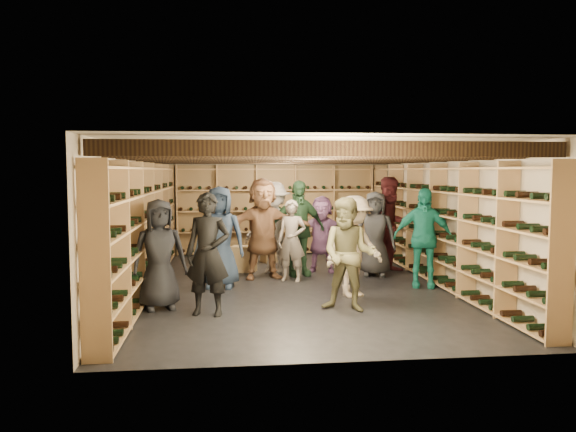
% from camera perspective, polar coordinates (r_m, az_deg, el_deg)
% --- Properties ---
extents(ground, '(8.00, 8.00, 0.00)m').
position_cam_1_polar(ground, '(9.95, 0.77, -7.07)').
color(ground, black).
rests_on(ground, ground).
extents(walls, '(5.52, 8.02, 2.40)m').
position_cam_1_polar(walls, '(9.78, 0.78, -0.16)').
color(walls, '#B3A38B').
rests_on(walls, ground).
extents(ceiling, '(5.50, 8.00, 0.01)m').
position_cam_1_polar(ceiling, '(9.75, 0.79, 6.88)').
color(ceiling, beige).
rests_on(ceiling, walls).
extents(ceiling_joists, '(5.40, 7.12, 0.18)m').
position_cam_1_polar(ceiling_joists, '(9.75, 0.79, 6.06)').
color(ceiling_joists, black).
rests_on(ceiling_joists, ground).
extents(wine_rack_left, '(0.32, 7.50, 2.15)m').
position_cam_1_polar(wine_rack_left, '(9.81, -14.29, -1.03)').
color(wine_rack_left, tan).
rests_on(wine_rack_left, ground).
extents(wine_rack_right, '(0.32, 7.50, 2.15)m').
position_cam_1_polar(wine_rack_right, '(10.43, 14.93, -0.71)').
color(wine_rack_right, tan).
rests_on(wine_rack_right, ground).
extents(wine_rack_back, '(4.70, 0.30, 2.15)m').
position_cam_1_polar(wine_rack_back, '(13.59, -1.26, 0.65)').
color(wine_rack_back, tan).
rests_on(wine_rack_back, ground).
extents(crate_stack_left, '(0.58, 0.47, 0.51)m').
position_cam_1_polar(crate_stack_left, '(11.28, -4.53, -4.38)').
color(crate_stack_left, tan).
rests_on(crate_stack_left, ground).
extents(crate_stack_right, '(0.58, 0.48, 0.51)m').
position_cam_1_polar(crate_stack_right, '(12.43, -1.56, -3.52)').
color(crate_stack_right, tan).
rests_on(crate_stack_right, ground).
extents(crate_loose, '(0.57, 0.46, 0.17)m').
position_cam_1_polar(crate_loose, '(11.69, 6.20, -4.91)').
color(crate_loose, tan).
rests_on(crate_loose, ground).
extents(person_0, '(0.89, 0.70, 1.61)m').
position_cam_1_polar(person_0, '(8.37, -12.94, -3.81)').
color(person_0, black).
rests_on(person_0, ground).
extents(person_1, '(0.71, 0.56, 1.72)m').
position_cam_1_polar(person_1, '(7.88, -8.15, -3.85)').
color(person_1, black).
rests_on(person_1, ground).
extents(person_2, '(0.98, 0.90, 1.64)m').
position_cam_1_polar(person_2, '(8.09, 6.17, -3.91)').
color(person_2, brown).
rests_on(person_2, ground).
extents(person_3, '(1.20, 0.95, 1.62)m').
position_cam_1_polar(person_3, '(9.03, 6.72, -3.08)').
color(person_3, beige).
rests_on(person_3, ground).
extents(person_4, '(1.09, 0.69, 1.72)m').
position_cam_1_polar(person_4, '(9.99, 13.55, -2.15)').
color(person_4, '#19826E').
rests_on(person_4, ground).
extents(person_5, '(1.81, 0.79, 1.89)m').
position_cam_1_polar(person_5, '(10.46, -2.56, -1.26)').
color(person_5, brown).
rests_on(person_5, ground).
extents(person_6, '(0.93, 0.68, 1.75)m').
position_cam_1_polar(person_6, '(9.72, -6.96, -2.15)').
color(person_6, '#233149').
rests_on(person_6, ground).
extents(person_7, '(0.64, 0.55, 1.49)m').
position_cam_1_polar(person_7, '(10.24, 0.36, -2.51)').
color(person_7, gray).
rests_on(person_7, ground).
extents(person_8, '(1.07, 0.92, 1.89)m').
position_cam_1_polar(person_8, '(11.32, 10.44, -0.87)').
color(person_8, '#49171A').
rests_on(person_8, ground).
extents(person_9, '(1.31, 0.99, 1.79)m').
position_cam_1_polar(person_9, '(11.07, -1.46, -1.19)').
color(person_9, '#A49C97').
rests_on(person_9, ground).
extents(person_10, '(1.15, 0.68, 1.83)m').
position_cam_1_polar(person_10, '(10.75, 0.99, -1.25)').
color(person_10, '#25472B').
rests_on(person_10, ground).
extents(person_11, '(1.48, 0.83, 1.52)m').
position_cam_1_polar(person_11, '(11.15, 3.44, -1.85)').
color(person_11, '#7F5082').
rests_on(person_11, ground).
extents(person_12, '(0.90, 0.71, 1.62)m').
position_cam_1_polar(person_12, '(10.88, 8.82, -1.79)').
color(person_12, '#37383C').
rests_on(person_12, ground).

